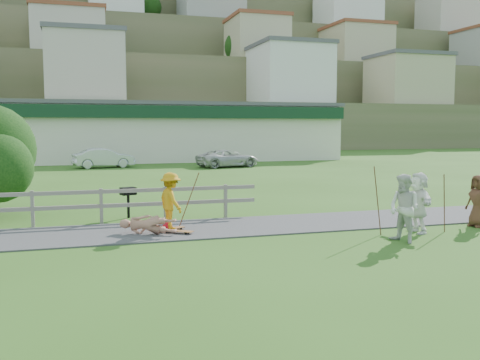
{
  "coord_description": "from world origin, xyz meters",
  "views": [
    {
      "loc": [
        -2.58,
        -13.67,
        3.01
      ],
      "look_at": [
        2.11,
        2.0,
        1.37
      ],
      "focal_mm": 40.0,
      "sensor_mm": 36.0,
      "label": 1
    }
  ],
  "objects_px": {
    "spectator_c": "(478,201)",
    "car_silver": "(104,158)",
    "spectator_d": "(418,202)",
    "skater_fallen": "(148,225)",
    "skater_rider": "(171,204)",
    "spectator_a": "(404,209)",
    "bbq": "(128,203)",
    "car_white": "(228,158)"
  },
  "relations": [
    {
      "from": "spectator_d",
      "to": "car_white",
      "type": "height_order",
      "value": "spectator_d"
    },
    {
      "from": "skater_fallen",
      "to": "spectator_d",
      "type": "bearing_deg",
      "value": -73.7
    },
    {
      "from": "car_silver",
      "to": "skater_rider",
      "type": "bearing_deg",
      "value": 171.28
    },
    {
      "from": "spectator_a",
      "to": "spectator_c",
      "type": "xyz_separation_m",
      "value": [
        3.41,
        1.29,
        -0.11
      ]
    },
    {
      "from": "car_silver",
      "to": "bbq",
      "type": "xyz_separation_m",
      "value": [
        -0.16,
        -22.45,
        -0.21
      ]
    },
    {
      "from": "skater_fallen",
      "to": "car_white",
      "type": "distance_m",
      "value": 25.14
    },
    {
      "from": "spectator_a",
      "to": "bbq",
      "type": "xyz_separation_m",
      "value": [
        -6.52,
        5.91,
        -0.39
      ]
    },
    {
      "from": "skater_fallen",
      "to": "spectator_a",
      "type": "distance_m",
      "value": 6.9
    },
    {
      "from": "spectator_c",
      "to": "car_silver",
      "type": "bearing_deg",
      "value": -165.43
    },
    {
      "from": "spectator_c",
      "to": "bbq",
      "type": "relative_size",
      "value": 1.55
    },
    {
      "from": "spectator_c",
      "to": "spectator_a",
      "type": "bearing_deg",
      "value": -74.57
    },
    {
      "from": "skater_rider",
      "to": "spectator_d",
      "type": "xyz_separation_m",
      "value": [
        6.71,
        -2.1,
        0.06
      ]
    },
    {
      "from": "spectator_c",
      "to": "car_white",
      "type": "height_order",
      "value": "spectator_c"
    },
    {
      "from": "skater_rider",
      "to": "bbq",
      "type": "bearing_deg",
      "value": 1.68
    },
    {
      "from": "skater_rider",
      "to": "spectator_d",
      "type": "distance_m",
      "value": 7.03
    },
    {
      "from": "car_silver",
      "to": "car_white",
      "type": "relative_size",
      "value": 0.93
    },
    {
      "from": "car_white",
      "to": "bbq",
      "type": "relative_size",
      "value": 4.62
    },
    {
      "from": "bbq",
      "to": "car_white",
      "type": "bearing_deg",
      "value": 49.01
    },
    {
      "from": "car_white",
      "to": "car_silver",
      "type": "bearing_deg",
      "value": 64.29
    },
    {
      "from": "car_silver",
      "to": "bbq",
      "type": "height_order",
      "value": "car_silver"
    },
    {
      "from": "spectator_a",
      "to": "car_white",
      "type": "relative_size",
      "value": 0.38
    },
    {
      "from": "skater_rider",
      "to": "bbq",
      "type": "height_order",
      "value": "skater_rider"
    },
    {
      "from": "spectator_a",
      "to": "car_white",
      "type": "bearing_deg",
      "value": 157.21
    },
    {
      "from": "spectator_a",
      "to": "spectator_d",
      "type": "xyz_separation_m",
      "value": [
        1.15,
        1.04,
        -0.03
      ]
    },
    {
      "from": "spectator_c",
      "to": "car_white",
      "type": "relative_size",
      "value": 0.34
    },
    {
      "from": "skater_fallen",
      "to": "car_white",
      "type": "xyz_separation_m",
      "value": [
        8.79,
        23.55,
        0.36
      ]
    },
    {
      "from": "skater_rider",
      "to": "spectator_c",
      "type": "relative_size",
      "value": 1.03
    },
    {
      "from": "spectator_c",
      "to": "spectator_d",
      "type": "bearing_deg",
      "value": -88.87
    },
    {
      "from": "spectator_d",
      "to": "spectator_a",
      "type": "bearing_deg",
      "value": -43.78
    },
    {
      "from": "spectator_c",
      "to": "spectator_d",
      "type": "distance_m",
      "value": 2.28
    },
    {
      "from": "skater_rider",
      "to": "spectator_d",
      "type": "bearing_deg",
      "value": -124.81
    },
    {
      "from": "skater_fallen",
      "to": "spectator_d",
      "type": "height_order",
      "value": "spectator_d"
    },
    {
      "from": "spectator_d",
      "to": "skater_fallen",
      "type": "bearing_deg",
      "value": -99.55
    },
    {
      "from": "skater_rider",
      "to": "spectator_a",
      "type": "bearing_deg",
      "value": -136.83
    },
    {
      "from": "spectator_c",
      "to": "skater_rider",
      "type": "bearing_deg",
      "value": -106.92
    },
    {
      "from": "spectator_c",
      "to": "car_white",
      "type": "bearing_deg",
      "value": 176.73
    },
    {
      "from": "car_white",
      "to": "skater_fallen",
      "type": "bearing_deg",
      "value": 146.33
    },
    {
      "from": "skater_fallen",
      "to": "spectator_d",
      "type": "xyz_separation_m",
      "value": [
        7.4,
        -1.8,
        0.57
      ]
    },
    {
      "from": "spectator_d",
      "to": "car_white",
      "type": "distance_m",
      "value": 25.39
    },
    {
      "from": "skater_fallen",
      "to": "car_white",
      "type": "bearing_deg",
      "value": 9.52
    },
    {
      "from": "skater_rider",
      "to": "spectator_d",
      "type": "height_order",
      "value": "spectator_d"
    },
    {
      "from": "skater_rider",
      "to": "car_white",
      "type": "relative_size",
      "value": 0.34
    }
  ]
}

